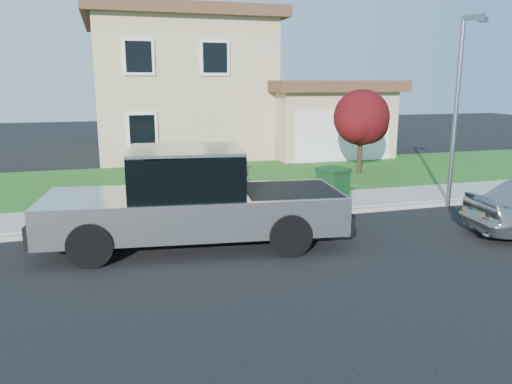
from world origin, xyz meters
TOP-DOWN VIEW (x-y plane):
  - ground at (0.00, 0.00)m, footprint 80.00×80.00m
  - curb at (1.00, 2.90)m, footprint 40.00×0.20m
  - sidewalk at (1.00, 4.00)m, footprint 40.00×2.00m
  - lawn at (1.00, 8.50)m, footprint 40.00×7.00m
  - house at (1.31, 16.38)m, footprint 14.00×11.30m
  - pickup_truck at (-1.88, 1.40)m, footprint 6.89×3.07m
  - woman at (-0.33, 2.83)m, footprint 0.63×0.52m
  - ornamental_tree at (5.72, 7.92)m, footprint 2.35×2.12m
  - trash_bin at (2.30, 3.10)m, footprint 0.92×0.98m
  - street_lamp at (5.89, 2.70)m, footprint 0.44×0.69m

SIDE VIEW (x-z plane):
  - ground at x=0.00m, z-range 0.00..0.00m
  - lawn at x=1.00m, z-range 0.00..0.10m
  - curb at x=1.00m, z-range 0.00..0.12m
  - sidewalk at x=1.00m, z-range 0.00..0.15m
  - trash_bin at x=2.30m, z-range 0.16..1.27m
  - woman at x=-0.33m, z-range -0.04..1.58m
  - pickup_truck at x=-1.88m, z-range -0.07..2.12m
  - ornamental_tree at x=5.72m, z-range 0.55..3.78m
  - street_lamp at x=5.89m, z-range 0.38..5.72m
  - house at x=1.31m, z-range -0.26..6.59m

